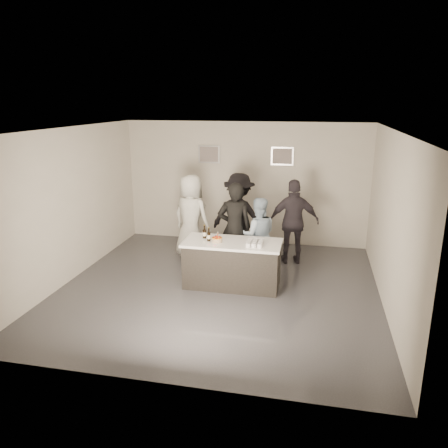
{
  "coord_description": "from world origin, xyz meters",
  "views": [
    {
      "loc": [
        1.71,
        -7.55,
        3.5
      ],
      "look_at": [
        0.0,
        0.5,
        1.15
      ],
      "focal_mm": 35.0,
      "sensor_mm": 36.0,
      "label": 1
    }
  ],
  "objects_px": {
    "person_main_blue": "(258,235)",
    "person_guest_back": "(239,216)",
    "cake": "(217,240)",
    "beer_bottle_a": "(204,232)",
    "person_guest_left": "(191,217)",
    "person_guest_right": "(294,222)",
    "bar_counter": "(232,264)",
    "person_main_black": "(234,228)",
    "beer_bottle_b": "(209,234)"
  },
  "relations": [
    {
      "from": "person_main_blue",
      "to": "person_guest_back",
      "type": "xyz_separation_m",
      "value": [
        -0.54,
        0.79,
        0.18
      ]
    },
    {
      "from": "person_guest_back",
      "to": "cake",
      "type": "bearing_deg",
      "value": 94.66
    },
    {
      "from": "beer_bottle_a",
      "to": "cake",
      "type": "bearing_deg",
      "value": -31.11
    },
    {
      "from": "person_guest_left",
      "to": "person_guest_back",
      "type": "relative_size",
      "value": 0.98
    },
    {
      "from": "cake",
      "to": "person_main_blue",
      "type": "relative_size",
      "value": 0.12
    },
    {
      "from": "person_main_blue",
      "to": "person_guest_right",
      "type": "height_order",
      "value": "person_guest_right"
    },
    {
      "from": "bar_counter",
      "to": "person_main_black",
      "type": "relative_size",
      "value": 0.97
    },
    {
      "from": "beer_bottle_b",
      "to": "person_guest_back",
      "type": "xyz_separation_m",
      "value": [
        0.28,
        1.69,
        -0.06
      ]
    },
    {
      "from": "beer_bottle_b",
      "to": "person_guest_right",
      "type": "relative_size",
      "value": 0.14
    },
    {
      "from": "person_main_black",
      "to": "person_guest_left",
      "type": "relative_size",
      "value": 1.0
    },
    {
      "from": "beer_bottle_b",
      "to": "person_main_blue",
      "type": "bearing_deg",
      "value": 47.72
    },
    {
      "from": "person_main_black",
      "to": "person_guest_right",
      "type": "relative_size",
      "value": 1.02
    },
    {
      "from": "person_guest_left",
      "to": "person_guest_right",
      "type": "height_order",
      "value": "person_guest_left"
    },
    {
      "from": "person_main_black",
      "to": "bar_counter",
      "type": "bearing_deg",
      "value": 83.39
    },
    {
      "from": "person_main_black",
      "to": "person_guest_left",
      "type": "xyz_separation_m",
      "value": [
        -1.13,
        0.7,
        -0.0
      ]
    },
    {
      "from": "person_guest_right",
      "to": "person_guest_back",
      "type": "distance_m",
      "value": 1.24
    },
    {
      "from": "beer_bottle_a",
      "to": "person_guest_right",
      "type": "xyz_separation_m",
      "value": [
        1.64,
        1.42,
        -0.1
      ]
    },
    {
      "from": "bar_counter",
      "to": "person_guest_back",
      "type": "distance_m",
      "value": 1.73
    },
    {
      "from": "person_main_black",
      "to": "person_guest_right",
      "type": "xyz_separation_m",
      "value": [
        1.16,
        0.81,
        -0.02
      ]
    },
    {
      "from": "bar_counter",
      "to": "beer_bottle_a",
      "type": "relative_size",
      "value": 7.15
    },
    {
      "from": "beer_bottle_b",
      "to": "person_main_blue",
      "type": "height_order",
      "value": "person_main_blue"
    },
    {
      "from": "person_guest_left",
      "to": "beer_bottle_a",
      "type": "bearing_deg",
      "value": 138.45
    },
    {
      "from": "person_guest_left",
      "to": "person_main_blue",
      "type": "bearing_deg",
      "value": -177.2
    },
    {
      "from": "bar_counter",
      "to": "person_guest_left",
      "type": "distance_m",
      "value": 1.94
    },
    {
      "from": "beer_bottle_a",
      "to": "beer_bottle_b",
      "type": "distance_m",
      "value": 0.2
    },
    {
      "from": "beer_bottle_a",
      "to": "person_guest_left",
      "type": "bearing_deg",
      "value": 116.4
    },
    {
      "from": "beer_bottle_a",
      "to": "beer_bottle_b",
      "type": "xyz_separation_m",
      "value": [
        0.13,
        -0.15,
        0.0
      ]
    },
    {
      "from": "person_guest_left",
      "to": "beer_bottle_b",
      "type": "bearing_deg",
      "value": 140.0
    },
    {
      "from": "cake",
      "to": "beer_bottle_a",
      "type": "xyz_separation_m",
      "value": [
        -0.29,
        0.17,
        0.09
      ]
    },
    {
      "from": "person_main_blue",
      "to": "cake",
      "type": "bearing_deg",
      "value": 40.31
    },
    {
      "from": "bar_counter",
      "to": "cake",
      "type": "xyz_separation_m",
      "value": [
        -0.29,
        -0.07,
        0.49
      ]
    },
    {
      "from": "person_guest_back",
      "to": "person_main_blue",
      "type": "bearing_deg",
      "value": 133.09
    },
    {
      "from": "bar_counter",
      "to": "person_guest_left",
      "type": "bearing_deg",
      "value": 130.97
    },
    {
      "from": "beer_bottle_b",
      "to": "person_main_blue",
      "type": "xyz_separation_m",
      "value": [
        0.82,
        0.91,
        -0.24
      ]
    },
    {
      "from": "person_main_black",
      "to": "person_guest_back",
      "type": "bearing_deg",
      "value": -99.89
    },
    {
      "from": "beer_bottle_b",
      "to": "person_guest_back",
      "type": "bearing_deg",
      "value": 80.59
    },
    {
      "from": "bar_counter",
      "to": "person_main_blue",
      "type": "bearing_deg",
      "value": 66.26
    },
    {
      "from": "cake",
      "to": "person_guest_left",
      "type": "distance_m",
      "value": 1.76
    },
    {
      "from": "bar_counter",
      "to": "cake",
      "type": "relative_size",
      "value": 9.41
    },
    {
      "from": "person_main_black",
      "to": "beer_bottle_b",
      "type": "bearing_deg",
      "value": 51.1
    },
    {
      "from": "cake",
      "to": "person_guest_back",
      "type": "height_order",
      "value": "person_guest_back"
    },
    {
      "from": "cake",
      "to": "person_main_black",
      "type": "xyz_separation_m",
      "value": [
        0.19,
        0.79,
        0.02
      ]
    },
    {
      "from": "beer_bottle_a",
      "to": "person_main_blue",
      "type": "xyz_separation_m",
      "value": [
        0.95,
        0.75,
        -0.24
      ]
    },
    {
      "from": "person_main_black",
      "to": "person_guest_right",
      "type": "distance_m",
      "value": 1.42
    },
    {
      "from": "beer_bottle_b",
      "to": "person_guest_back",
      "type": "relative_size",
      "value": 0.13
    },
    {
      "from": "person_main_blue",
      "to": "person_guest_right",
      "type": "distance_m",
      "value": 0.97
    },
    {
      "from": "person_guest_left",
      "to": "bar_counter",
      "type": "bearing_deg",
      "value": 153.02
    },
    {
      "from": "beer_bottle_b",
      "to": "person_main_black",
      "type": "distance_m",
      "value": 0.85
    },
    {
      "from": "cake",
      "to": "person_guest_right",
      "type": "bearing_deg",
      "value": 49.69
    },
    {
      "from": "person_main_blue",
      "to": "bar_counter",
      "type": "bearing_deg",
      "value": 52.04
    }
  ]
}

